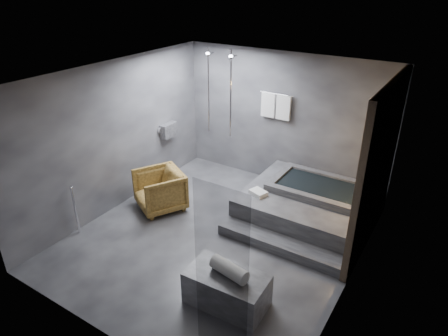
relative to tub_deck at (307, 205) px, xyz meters
The scene contains 7 objects.
room 2.02m from the tub_deck, 118.47° to the right, with size 5.00×5.04×2.82m.
tub_deck is the anchor object (origin of this frame).
tub_step 1.19m from the tub_deck, 90.00° to the right, with size 2.20×0.36×0.18m, color #303032.
concrete_bench 2.67m from the tub_deck, 92.25° to the right, with size 1.11×0.61×0.50m, color #343437.
driftwood_chair 2.81m from the tub_deck, 153.98° to the right, with size 0.83×0.86×0.78m, color #4F3613.
rolled_towel 2.68m from the tub_deck, 91.56° to the right, with size 0.20×0.20×0.55m, color white.
deck_towel 0.97m from the tub_deck, 144.89° to the right, with size 0.30×0.22×0.08m, color silver.
Camera 1 is at (3.14, -4.77, 4.17)m, focal length 32.00 mm.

